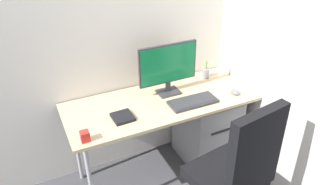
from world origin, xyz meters
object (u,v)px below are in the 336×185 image
(monitor, at_px, (168,66))
(keyboard, at_px, (193,102))
(mouse, at_px, (235,92))
(notebook, at_px, (123,117))
(desk_clamp_accessory, at_px, (85,136))
(pen_holder, at_px, (205,73))
(office_chair, at_px, (237,169))
(filing_cabinet, at_px, (205,128))

(monitor, relative_size, keyboard, 1.29)
(mouse, height_order, notebook, mouse)
(desk_clamp_accessory, bearing_deg, keyboard, 6.37)
(pen_holder, relative_size, notebook, 1.03)
(office_chair, height_order, pen_holder, office_chair)
(filing_cabinet, xyz_separation_m, desk_clamp_accessory, (-1.12, -0.25, 0.46))
(office_chair, xyz_separation_m, filing_cabinet, (0.24, 0.76, -0.23))
(mouse, height_order, pen_holder, pen_holder)
(keyboard, distance_m, notebook, 0.57)
(monitor, relative_size, mouse, 5.33)
(monitor, xyz_separation_m, desk_clamp_accessory, (-0.78, -0.34, -0.21))
(office_chair, distance_m, keyboard, 0.64)
(mouse, bearing_deg, pen_holder, 91.48)
(monitor, relative_size, notebook, 3.13)
(filing_cabinet, xyz_separation_m, monitor, (-0.34, 0.09, 0.66))
(notebook, bearing_deg, monitor, 21.23)
(office_chair, bearing_deg, monitor, 97.04)
(pen_holder, bearing_deg, filing_cabinet, -114.64)
(notebook, xyz_separation_m, desk_clamp_accessory, (-0.31, -0.14, 0.03))
(keyboard, distance_m, mouse, 0.38)
(filing_cabinet, height_order, keyboard, keyboard)
(filing_cabinet, bearing_deg, mouse, -52.18)
(office_chair, relative_size, filing_cabinet, 1.65)
(keyboard, distance_m, pen_holder, 0.47)
(filing_cabinet, height_order, desk_clamp_accessory, desk_clamp_accessory)
(mouse, relative_size, pen_holder, 0.57)
(monitor, bearing_deg, office_chair, -82.96)
(mouse, bearing_deg, desk_clamp_accessory, 175.23)
(desk_clamp_accessory, bearing_deg, pen_holder, 19.88)
(mouse, bearing_deg, office_chair, -131.14)
(desk_clamp_accessory, bearing_deg, notebook, 24.25)
(pen_holder, relative_size, desk_clamp_accessory, 2.25)
(monitor, height_order, keyboard, monitor)
(pen_holder, height_order, desk_clamp_accessory, pen_holder)
(office_chair, xyz_separation_m, keyboard, (-0.00, 0.61, 0.20))
(office_chair, height_order, filing_cabinet, office_chair)
(office_chair, height_order, desk_clamp_accessory, office_chair)
(notebook, bearing_deg, desk_clamp_accessory, -157.62)
(office_chair, height_order, mouse, office_chair)
(office_chair, height_order, notebook, office_chair)
(keyboard, relative_size, desk_clamp_accessory, 5.29)
(office_chair, relative_size, notebook, 6.82)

